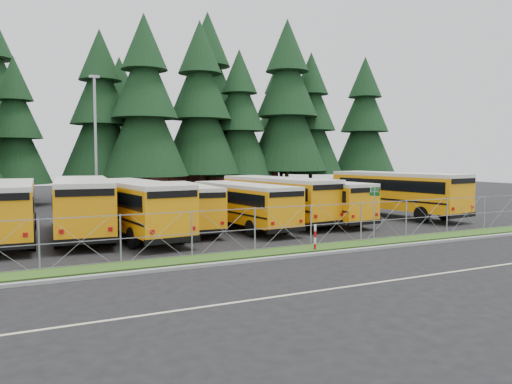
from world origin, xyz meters
TOP-DOWN VIEW (x-y plane):
  - ground at (0.00, 0.00)m, footprint 120.00×120.00m
  - curb at (0.00, -3.10)m, footprint 50.00×0.25m
  - grass_verge at (0.00, -1.70)m, footprint 50.00×1.40m
  - road_lane_line at (0.00, -8.00)m, footprint 50.00×0.12m
  - chainlink_fence at (0.00, -1.00)m, footprint 44.00×0.10m
  - brick_building at (6.00, 40.00)m, footprint 22.00×10.00m
  - bus_0 at (-14.14, 6.88)m, footprint 3.23×11.61m
  - bus_1 at (-10.44, 6.94)m, footprint 3.96×12.07m
  - bus_2 at (-8.03, 5.42)m, footprint 3.91×11.64m
  - bus_3 at (-4.84, 6.94)m, footprint 3.10×10.38m
  - bus_4 at (-1.65, 5.67)m, footprint 3.38×10.50m
  - bus_5 at (1.40, 7.08)m, footprint 4.07×11.54m
  - bus_6 at (3.97, 6.31)m, footprint 3.11×10.51m
  - bus_east at (10.70, 6.53)m, footprint 4.64×12.38m
  - street_sign at (2.26, -1.70)m, footprint 0.78×0.52m
  - striped_bollard at (-1.47, -2.10)m, footprint 0.11×0.11m
  - light_standard at (-8.26, 16.60)m, footprint 0.70×0.35m
  - conifer_2 at (-13.39, 27.40)m, footprint 5.90×5.90m
  - conifer_3 at (-6.10, 27.54)m, footprint 7.32×7.32m
  - conifer_4 at (-2.72, 24.29)m, footprint 7.79×7.79m
  - conifer_5 at (3.21, 25.99)m, footprint 8.01×8.01m
  - conifer_6 at (7.65, 26.44)m, footprint 6.97×6.97m
  - conifer_7 at (13.26, 26.28)m, footprint 8.64×8.64m
  - conifer_8 at (17.12, 27.53)m, footprint 7.31×7.31m
  - conifer_9 at (23.87, 26.38)m, footprint 7.26×7.26m
  - conifer_11 at (-3.33, 32.58)m, footprint 6.68×6.68m
  - conifer_12 at (6.01, 31.20)m, footprint 9.14×9.14m
  - conifer_13 at (15.88, 32.21)m, footprint 7.68×7.68m

SIDE VIEW (x-z plane):
  - ground at x=0.00m, z-range 0.00..0.00m
  - road_lane_line at x=0.00m, z-range 0.00..0.01m
  - grass_verge at x=0.00m, z-range 0.00..0.06m
  - curb at x=0.00m, z-range 0.00..0.12m
  - striped_bollard at x=-1.47m, z-range 0.00..1.20m
  - chainlink_fence at x=0.00m, z-range 0.00..2.00m
  - bus_3 at x=-4.84m, z-range 0.00..2.68m
  - bus_4 at x=-1.65m, z-range 0.00..2.70m
  - bus_6 at x=3.97m, z-range 0.00..2.72m
  - bus_5 at x=1.40m, z-range 0.00..2.96m
  - bus_2 at x=-8.03m, z-range 0.00..2.99m
  - bus_0 at x=-14.14m, z-range 0.00..3.01m
  - bus_1 at x=-10.44m, z-range 0.00..3.11m
  - bus_east at x=10.70m, z-range 0.00..3.17m
  - street_sign at x=2.26m, z-range 0.63..3.44m
  - brick_building at x=6.00m, z-range 0.00..6.00m
  - light_standard at x=-8.26m, z-range 0.43..10.57m
  - conifer_2 at x=-13.39m, z-range 0.00..13.05m
  - conifer_11 at x=-3.33m, z-range 0.00..14.78m
  - conifer_6 at x=7.65m, z-range 0.00..15.41m
  - conifer_9 at x=23.87m, z-range 0.00..16.05m
  - conifer_8 at x=17.12m, z-range 0.00..16.16m
  - conifer_3 at x=-6.10m, z-range 0.00..16.19m
  - conifer_13 at x=15.88m, z-range 0.00..16.99m
  - conifer_4 at x=-2.72m, z-range 0.00..17.23m
  - conifer_5 at x=3.21m, z-range 0.00..17.72m
  - conifer_7 at x=13.26m, z-range 0.00..19.11m
  - conifer_12 at x=6.01m, z-range 0.00..20.20m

